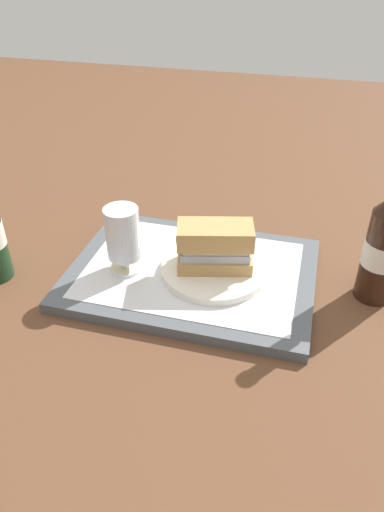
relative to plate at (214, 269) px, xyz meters
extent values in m
plane|color=brown|center=(0.04, 0.00, -0.03)|extent=(3.00, 3.00, 0.00)
cube|color=#4C5156|center=(0.04, 0.00, -0.02)|extent=(0.44, 0.32, 0.02)
cube|color=silver|center=(0.04, 0.00, -0.01)|extent=(0.38, 0.27, 0.00)
cylinder|color=silver|center=(0.00, 0.00, 0.00)|extent=(0.19, 0.19, 0.01)
cube|color=tan|center=(0.00, 0.00, 0.02)|extent=(0.14, 0.09, 0.02)
cube|color=#9EA3A8|center=(0.00, 0.00, 0.04)|extent=(0.13, 0.08, 0.02)
cube|color=silver|center=(0.00, 0.00, 0.05)|extent=(0.12, 0.08, 0.01)
sphere|color=#47932D|center=(0.05, 0.01, 0.06)|extent=(0.04, 0.04, 0.04)
cube|color=tan|center=(0.00, 0.00, 0.07)|extent=(0.14, 0.09, 0.04)
cylinder|color=silver|center=(0.16, 0.03, 0.00)|extent=(0.06, 0.06, 0.01)
cylinder|color=silver|center=(0.16, 0.03, 0.01)|extent=(0.01, 0.01, 0.02)
cylinder|color=silver|center=(0.16, 0.03, 0.07)|extent=(0.06, 0.06, 0.09)
cylinder|color=gold|center=(0.16, 0.03, 0.05)|extent=(0.06, 0.06, 0.06)
cylinder|color=white|center=(0.16, 0.03, 0.09)|extent=(0.05, 0.05, 0.01)
cylinder|color=black|center=(-0.28, -0.03, 0.05)|extent=(0.06, 0.06, 0.17)
cylinder|color=silver|center=(-0.28, -0.03, 0.06)|extent=(0.07, 0.07, 0.05)
camera|label=1|loc=(-0.14, 0.68, 0.51)|focal=33.68mm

